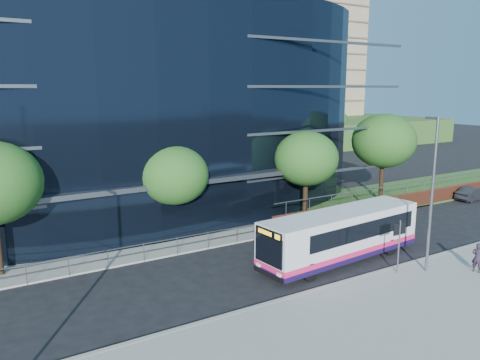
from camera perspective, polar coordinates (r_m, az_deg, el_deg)
ground at (r=24.00m, az=8.42°, el=-12.33°), size 200.00×200.00×0.00m
pavement_near at (r=20.77m, az=17.61°, el=-16.45°), size 80.00×8.00×0.15m
kerb at (r=23.27m, az=10.03°, el=-12.94°), size 80.00×0.25×0.16m
yellow_line_outer at (r=23.44m, az=9.69°, el=-12.94°), size 80.00×0.08×0.01m
yellow_line_inner at (r=23.54m, az=9.45°, el=-12.82°), size 80.00×0.08×0.01m
far_forecourt at (r=30.51m, az=-14.16°, el=-7.25°), size 50.00×8.00×0.10m
grass_verge at (r=48.21m, az=22.24°, el=-0.97°), size 36.00×8.00×0.12m
glass_office at (r=39.05m, az=-16.24°, el=8.52°), size 44.00×23.10×16.00m
retaining_wall at (r=42.80m, az=23.04°, el=-1.73°), size 34.00×0.40×2.11m
guard_railings at (r=26.11m, az=-15.83°, el=-8.73°), size 24.00×0.05×1.10m
apartment_block at (r=87.29m, az=0.74°, el=12.25°), size 60.00×42.00×30.00m
street_sign at (r=25.23m, az=18.85°, el=-6.43°), size 0.85×0.09×2.80m
tree_far_b at (r=29.10m, az=-8.02°, el=0.56°), size 4.29×4.29×6.05m
tree_far_c at (r=33.79m, az=8.08°, el=2.59°), size 4.62×4.62×6.51m
tree_far_d at (r=40.63m, az=17.12°, el=4.58°), size 5.28×5.28×7.44m
tree_dist_e at (r=68.65m, az=2.69°, el=7.03°), size 4.62×4.62×6.51m
tree_dist_f at (r=80.17m, az=11.49°, el=7.19°), size 4.29×4.29×6.05m
streetlight_east at (r=25.48m, az=22.36°, el=-1.18°), size 0.15×0.77×8.00m
city_bus at (r=26.80m, az=12.38°, el=-6.51°), size 10.61×3.24×2.83m
parked_car at (r=44.89m, az=26.52°, el=-1.48°), size 3.60×1.38×1.17m
pedestrian at (r=27.29m, az=26.98°, el=-8.44°), size 0.52×0.65×1.55m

